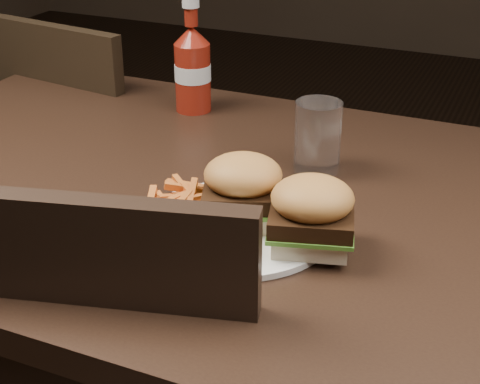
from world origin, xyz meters
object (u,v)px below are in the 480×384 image
at_px(chair_far, 117,183).
at_px(ketchup_bottle, 193,79).
at_px(plate, 237,225).
at_px(tumbler, 318,137).
at_px(dining_table, 202,196).

xyz_separation_m(chair_far, ketchup_bottle, (0.34, -0.22, 0.38)).
bearing_deg(plate, ketchup_bottle, 124.09).
xyz_separation_m(plate, tumbler, (0.04, 0.22, 0.05)).
xyz_separation_m(dining_table, chair_far, (-0.49, 0.50, -0.30)).
distance_m(dining_table, chair_far, 0.76).
xyz_separation_m(ketchup_bottle, tumbler, (0.29, -0.16, -0.01)).
distance_m(dining_table, tumbler, 0.20).
bearing_deg(ketchup_bottle, tumbler, -28.72).
height_order(dining_table, ketchup_bottle, ketchup_bottle).
bearing_deg(ketchup_bottle, chair_far, 146.32).
relative_size(chair_far, ketchup_bottle, 3.12).
bearing_deg(chair_far, ketchup_bottle, 154.20).
relative_size(chair_far, tumbler, 3.67).
relative_size(dining_table, plate, 4.63).
xyz_separation_m(dining_table, plate, (0.10, -0.10, 0.03)).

